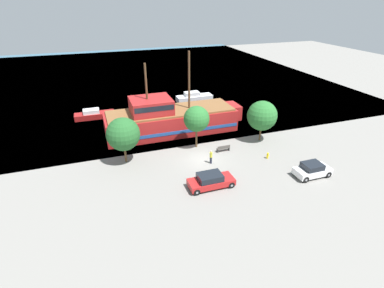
# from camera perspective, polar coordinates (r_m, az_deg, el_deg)

# --- Properties ---
(ground_plane) EXTENTS (160.00, 160.00, 0.00)m
(ground_plane) POSITION_cam_1_polar(r_m,az_deg,el_deg) (35.58, 2.09, -2.93)
(ground_plane) COLOR gray
(water_surface) EXTENTS (80.00, 80.00, 0.00)m
(water_surface) POSITION_cam_1_polar(r_m,az_deg,el_deg) (75.75, -10.21, 12.80)
(water_surface) COLOR #38667F
(water_surface) RESTS_ON ground
(pirate_ship) EXTENTS (19.37, 5.84, 11.00)m
(pirate_ship) POSITION_cam_1_polar(r_m,az_deg,el_deg) (42.14, -4.28, 4.81)
(pirate_ship) COLOR #A31E1E
(pirate_ship) RESTS_ON water_surface
(moored_boat_dockside) EXTENTS (6.09, 1.93, 1.47)m
(moored_boat_dockside) POSITION_cam_1_polar(r_m,az_deg,el_deg) (49.87, -18.14, 5.35)
(moored_boat_dockside) COLOR maroon
(moored_boat_dockside) RESTS_ON water_surface
(moored_boat_outer) EXTENTS (6.53, 2.09, 1.76)m
(moored_boat_outer) POSITION_cam_1_polar(r_m,az_deg,el_deg) (55.30, 0.37, 8.85)
(moored_boat_outer) COLOR silver
(moored_boat_outer) RESTS_ON water_surface
(parked_car_curb_front) EXTENTS (4.66, 2.00, 1.50)m
(parked_car_curb_front) POSITION_cam_1_polar(r_m,az_deg,el_deg) (30.41, 3.59, -6.97)
(parked_car_curb_front) COLOR #B21E1E
(parked_car_curb_front) RESTS_ON ground_plane
(parked_car_curb_mid) EXTENTS (3.87, 1.93, 1.55)m
(parked_car_curb_mid) POSITION_cam_1_polar(r_m,az_deg,el_deg) (34.53, 21.92, -4.58)
(parked_car_curb_mid) COLOR white
(parked_car_curb_mid) RESTS_ON ground_plane
(fire_hydrant) EXTENTS (0.42, 0.25, 0.76)m
(fire_hydrant) POSITION_cam_1_polar(r_m,az_deg,el_deg) (36.69, 14.21, -2.10)
(fire_hydrant) COLOR yellow
(fire_hydrant) RESTS_ON ground_plane
(bench_promenade_east) EXTENTS (1.67, 0.45, 0.85)m
(bench_promenade_east) POSITION_cam_1_polar(r_m,az_deg,el_deg) (37.31, 6.00, -0.83)
(bench_promenade_east) COLOR #4C4742
(bench_promenade_east) RESTS_ON ground_plane
(pedestrian_walking_near) EXTENTS (0.32, 0.32, 1.64)m
(pedestrian_walking_near) POSITION_cam_1_polar(r_m,az_deg,el_deg) (34.43, 3.63, -2.47)
(pedestrian_walking_near) COLOR #232838
(pedestrian_walking_near) RESTS_ON ground_plane
(tree_row_east) EXTENTS (3.79, 3.79, 5.42)m
(tree_row_east) POSITION_cam_1_polar(r_m,az_deg,el_deg) (34.37, -12.98, 1.83)
(tree_row_east) COLOR brown
(tree_row_east) RESTS_ON ground_plane
(tree_row_mideast) EXTENTS (3.21, 3.21, 5.47)m
(tree_row_mideast) POSITION_cam_1_polar(r_m,az_deg,el_deg) (36.84, 0.87, 4.80)
(tree_row_mideast) COLOR brown
(tree_row_mideast) RESTS_ON ground_plane
(tree_row_midwest) EXTENTS (3.88, 3.88, 5.41)m
(tree_row_midwest) POSITION_cam_1_polar(r_m,az_deg,el_deg) (39.96, 13.20, 5.26)
(tree_row_midwest) COLOR brown
(tree_row_midwest) RESTS_ON ground_plane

